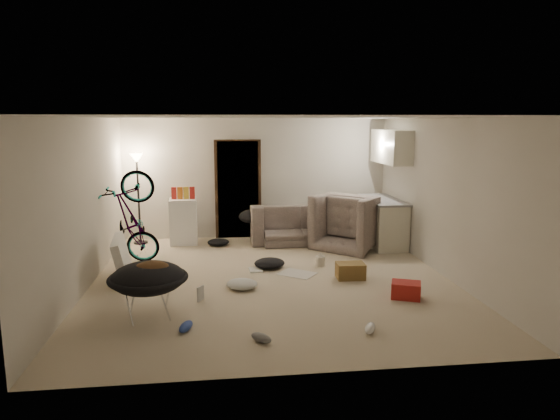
{
  "coord_description": "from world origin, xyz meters",
  "views": [
    {
      "loc": [
        -0.78,
        -7.47,
        2.45
      ],
      "look_at": [
        0.2,
        0.6,
        0.99
      ],
      "focal_mm": 32.0,
      "sensor_mm": 36.0,
      "label": 1
    }
  ],
  "objects": [
    {
      "name": "wall_right",
      "position": [
        2.76,
        0.0,
        1.25
      ],
      "size": [
        0.02,
        6.0,
        2.5
      ],
      "primitive_type": "cube",
      "color": "beige",
      "rests_on": "floor"
    },
    {
      "name": "wall_back",
      "position": [
        0.0,
        3.01,
        1.25
      ],
      "size": [
        5.5,
        0.02,
        2.5
      ],
      "primitive_type": "cube",
      "color": "beige",
      "rests_on": "floor"
    },
    {
      "name": "armchair",
      "position": [
        1.83,
        1.91,
        0.39
      ],
      "size": [
        1.59,
        1.58,
        0.78
      ],
      "primitive_type": "imported",
      "rotation": [
        0.0,
        0.0,
        2.4
      ],
      "color": "#323932",
      "rests_on": "floor"
    },
    {
      "name": "clothes_lump_c",
      "position": [
        -0.48,
        -0.39,
        0.07
      ],
      "size": [
        0.55,
        0.5,
        0.14
      ],
      "primitive_type": "ellipsoid",
      "rotation": [
        0.0,
        0.0,
        -0.27
      ],
      "color": "silver",
      "rests_on": "floor"
    },
    {
      "name": "doorway",
      "position": [
        -0.4,
        2.97,
        1.02
      ],
      "size": [
        0.85,
        0.1,
        2.04
      ],
      "primitive_type": "cube",
      "color": "black",
      "rests_on": "floor"
    },
    {
      "name": "drink_case_a",
      "position": [
        1.23,
        -0.1,
        0.12
      ],
      "size": [
        0.44,
        0.32,
        0.25
      ],
      "primitive_type": "cube",
      "rotation": [
        0.0,
        0.0,
        -0.03
      ],
      "color": "brown",
      "rests_on": "floor"
    },
    {
      "name": "drink_case_b",
      "position": [
        1.78,
        -1.06,
        0.11
      ],
      "size": [
        0.47,
        0.42,
        0.23
      ],
      "primitive_type": "cube",
      "rotation": [
        0.0,
        0.0,
        -0.38
      ],
      "color": "#A81F19",
      "rests_on": "floor"
    },
    {
      "name": "door_trim",
      "position": [
        -0.4,
        2.94,
        1.02
      ],
      "size": [
        0.97,
        0.04,
        2.1
      ],
      "primitive_type": "cube",
      "color": "#342012",
      "rests_on": "floor"
    },
    {
      "name": "ceiling",
      "position": [
        0.0,
        0.0,
        2.51
      ],
      "size": [
        5.5,
        6.0,
        0.02
      ],
      "primitive_type": "cube",
      "color": "white",
      "rests_on": "wall_back"
    },
    {
      "name": "kitchen_counter",
      "position": [
        2.43,
        2.0,
        0.44
      ],
      "size": [
        0.6,
        1.5,
        0.88
      ],
      "primitive_type": "cube",
      "color": "beige",
      "rests_on": "floor"
    },
    {
      "name": "juicer",
      "position": [
        0.9,
        0.63,
        0.1
      ],
      "size": [
        0.17,
        0.17,
        0.25
      ],
      "color": "beige",
      "rests_on": "floor"
    },
    {
      "name": "sofa",
      "position": [
        0.82,
        2.45,
        0.29
      ],
      "size": [
        2.04,
        0.87,
        0.59
      ],
      "primitive_type": "imported",
      "rotation": [
        0.0,
        0.0,
        3.18
      ],
      "color": "#323932",
      "rests_on": "floor"
    },
    {
      "name": "newspaper",
      "position": [
        0.44,
        0.23,
        0.0
      ],
      "size": [
        0.7,
        0.68,
        0.01
      ],
      "primitive_type": "cube",
      "rotation": [
        0.0,
        0.0,
        0.92
      ],
      "color": "beige",
      "rests_on": "floor"
    },
    {
      "name": "sofa_drape",
      "position": [
        -0.13,
        2.45,
        0.54
      ],
      "size": [
        0.61,
        0.53,
        0.28
      ],
      "primitive_type": "ellipsoid",
      "rotation": [
        0.0,
        0.0,
        0.12
      ],
      "color": "black",
      "rests_on": "sofa"
    },
    {
      "name": "saucer_chair",
      "position": [
        -1.7,
        -1.33,
        0.42
      ],
      "size": [
        0.99,
        0.99,
        0.71
      ],
      "color": "silver",
      "rests_on": "floor"
    },
    {
      "name": "shoe_3",
      "position": [
        -0.35,
        -2.23,
        0.05
      ],
      "size": [
        0.28,
        0.27,
        0.1
      ],
      "primitive_type": "ellipsoid",
      "rotation": [
        0.0,
        0.0,
        -0.76
      ],
      "color": "slate",
      "rests_on": "floor"
    },
    {
      "name": "kitchen_uppers",
      "position": [
        2.56,
        2.0,
        1.95
      ],
      "size": [
        0.38,
        1.4,
        0.65
      ],
      "primitive_type": "cube",
      "color": "beige",
      "rests_on": "wall_right"
    },
    {
      "name": "wall_front",
      "position": [
        0.0,
        -3.01,
        1.25
      ],
      "size": [
        5.5,
        0.02,
        2.5
      ],
      "primitive_type": "cube",
      "color": "beige",
      "rests_on": "floor"
    },
    {
      "name": "counter_top",
      "position": [
        2.43,
        2.0,
        0.9
      ],
      "size": [
        0.64,
        1.54,
        0.04
      ],
      "primitive_type": "cube",
      "color": "gray",
      "rests_on": "kitchen_counter"
    },
    {
      "name": "snack_box_2",
      "position": [
        -1.45,
        2.55,
        1.0
      ],
      "size": [
        0.11,
        0.09,
        0.3
      ],
      "primitive_type": "cube",
      "rotation": [
        0.0,
        0.0,
        0.19
      ],
      "color": "gold",
      "rests_on": "mini_fridge"
    },
    {
      "name": "shoe_2",
      "position": [
        -1.21,
        -1.82,
        0.05
      ],
      "size": [
        0.21,
        0.31,
        0.11
      ],
      "primitive_type": "ellipsoid",
      "rotation": [
        0.0,
        0.0,
        1.2
      ],
      "color": "#2A4299",
      "rests_on": "floor"
    },
    {
      "name": "book_blue",
      "position": [
        -0.55,
        -0.28,
        0.01
      ],
      "size": [
        0.33,
        0.35,
        0.03
      ],
      "primitive_type": "cube",
      "rotation": [
        0.0,
        0.0,
        0.57
      ],
      "color": "#2A4299",
      "rests_on": "floor"
    },
    {
      "name": "shoe_0",
      "position": [
        0.37,
        2.55,
        0.05
      ],
      "size": [
        0.27,
        0.23,
        0.09
      ],
      "primitive_type": "ellipsoid",
      "rotation": [
        0.0,
        0.0,
        0.6
      ],
      "color": "#2A4299",
      "rests_on": "floor"
    },
    {
      "name": "mini_fridge",
      "position": [
        -1.52,
        2.55,
        0.45
      ],
      "size": [
        0.55,
        0.55,
        0.91
      ],
      "primitive_type": "cube",
      "rotation": [
        0.0,
        0.0,
        0.03
      ],
      "color": "white",
      "rests_on": "floor"
    },
    {
      "name": "snack_box_3",
      "position": [
        -1.33,
        2.55,
        1.0
      ],
      "size": [
        0.1,
        0.07,
        0.3
      ],
      "primitive_type": "cube",
      "rotation": [
        0.0,
        0.0,
        -0.02
      ],
      "color": "#A81F19",
      "rests_on": "mini_fridge"
    },
    {
      "name": "floor",
      "position": [
        0.0,
        0.0,
        -0.01
      ],
      "size": [
        5.5,
        6.0,
        0.02
      ],
      "primitive_type": "cube",
      "color": "#C3B196",
      "rests_on": "ground"
    },
    {
      "name": "clothes_lump_b",
      "position": [
        -0.83,
        2.28,
        0.07
      ],
      "size": [
        0.43,
        0.38,
        0.13
      ],
      "primitive_type": "ellipsoid",
      "rotation": [
        0.0,
        0.0,
        0.0
      ],
      "color": "black",
      "rests_on": "floor"
    },
    {
      "name": "wall_left",
      "position": [
        -2.76,
        0.0,
        1.25
      ],
      "size": [
        0.02,
        6.0,
        2.5
      ],
      "primitive_type": "cube",
      "color": "beige",
      "rests_on": "floor"
    },
    {
      "name": "snack_box_0",
      "position": [
        -1.69,
        2.55,
        1.0
      ],
      "size": [
        0.1,
        0.07,
        0.3
      ],
      "primitive_type": "cube",
      "rotation": [
        0.0,
        0.0,
        0.03
      ],
      "color": "#A81F19",
      "rests_on": "mini_fridge"
    },
    {
      "name": "tv_box",
      "position": [
        -2.3,
        0.22,
        0.34
      ],
      "size": [
        0.38,
        1.06,
        0.69
      ],
      "primitive_type": "cube",
      "rotation": [
        0.0,
        -0.21,
        0.12
      ],
      "color": "silver",
      "rests_on": "floor"
    },
    {
      "name": "hoodie",
      "position": [
        -1.65,
        -1.36,
        0.62
      ],
      "size": [
        0.53,
        0.46,
        0.22
      ],
      "primitive_type": "ellipsoid",
      "rotation": [
        0.0,
        0.0,
        0.13
      ],
      "color": "#482D18",
      "rests_on": "saucer_chair"
    },
    {
      "name": "book_asset",
      "position": [
        -1.12,
        -0.89,
        0.01
      ],
      "size": [
        0.26,
        0.25,
        0.02
      ],
      "primitive_type": "imported",
      "rotation": [
        0.0,
        0.0,
        0.95
      ],
      "color": "#A81F19",
      "rests_on": "floor"
    },
    {
      "name": "floor_lamp",
      "position": [
        -2.4,
        2.65,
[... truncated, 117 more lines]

